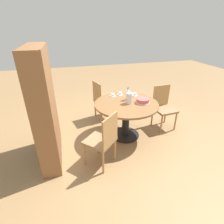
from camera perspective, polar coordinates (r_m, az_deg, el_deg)
ground_plane at (r=3.73m, az=4.31°, el=-7.57°), size 14.00×14.00×0.00m
dining_table at (r=3.44m, az=4.63°, el=0.35°), size 1.23×1.23×0.74m
chair_a at (r=4.17m, az=-3.23°, el=4.14°), size 0.51×0.51×0.93m
chair_b at (r=2.76m, az=-2.95°, el=-8.78°), size 0.59×0.59×0.93m
chair_c at (r=3.97m, az=16.44°, el=1.81°), size 0.46×0.46×0.93m
bookshelf at (r=2.90m, az=-20.53°, el=0.54°), size 1.04×0.28×1.85m
coffee_pot at (r=3.31m, az=5.66°, el=4.63°), size 0.12×0.12×0.25m
water_bottle at (r=3.48m, az=5.20°, el=5.59°), size 0.07×0.07×0.26m
cake_main at (r=3.40m, az=10.03°, el=3.67°), size 0.27×0.27×0.09m
cup_a at (r=3.75m, az=2.70°, el=5.96°), size 0.12×0.12×0.06m
cup_b at (r=3.67m, az=0.28°, el=5.51°), size 0.12×0.12×0.06m
cup_c at (r=3.74m, az=7.46°, el=5.67°), size 0.12×0.12×0.06m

